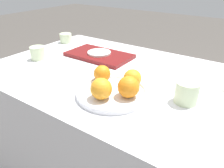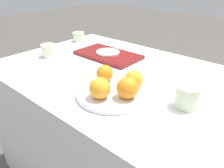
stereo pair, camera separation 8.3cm
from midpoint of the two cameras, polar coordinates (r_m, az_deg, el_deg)
table at (r=1.24m, az=4.86°, el=-12.84°), size 1.30×0.84×0.72m
fruit_platter at (r=0.85m, az=2.80°, el=-2.36°), size 0.28×0.28×0.02m
orange_0 at (r=0.91m, az=0.90°, el=2.67°), size 0.07×0.07×0.07m
orange_1 at (r=0.79m, az=-0.20°, el=-1.17°), size 0.08×0.08×0.08m
orange_2 at (r=0.80m, az=7.03°, el=-1.07°), size 0.08×0.08×0.08m
orange_3 at (r=0.87m, az=8.44°, el=1.17°), size 0.07×0.07×0.07m
serving_tray at (r=1.25m, az=0.85°, el=7.60°), size 0.36×0.21×0.02m
side_plate at (r=1.25m, az=0.85°, el=8.25°), size 0.13×0.13×0.01m
cup_0 at (r=0.83m, az=21.83°, el=-3.20°), size 0.09×0.09×0.08m
cup_1 at (r=1.29m, az=-14.52°, el=8.45°), size 0.08×0.08×0.07m
cup_2 at (r=1.55m, az=-7.19°, el=12.11°), size 0.08×0.08×0.06m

